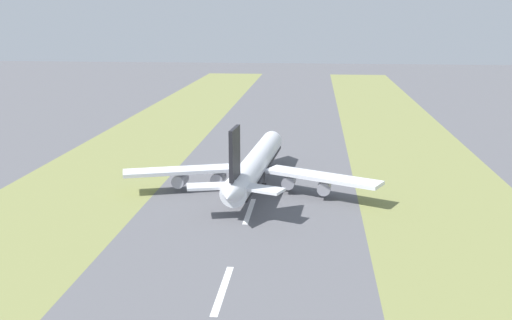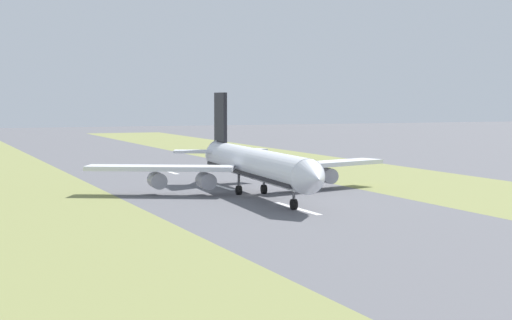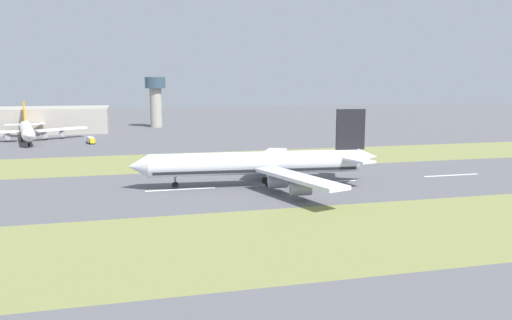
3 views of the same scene
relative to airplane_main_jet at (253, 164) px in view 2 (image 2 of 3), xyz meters
The scene contains 7 objects.
ground_plane 6.06m from the airplane_main_jet, ahead, with size 800.00×800.00×0.00m, color #56565B.
grass_median_west 44.76m from the airplane_main_jet, behind, with size 40.00×600.00×0.01m, color olive.
grass_median_east 46.04m from the airplane_main_jet, ahead, with size 40.00×600.00×0.01m, color olive.
centreline_dash_near 58.41m from the airplane_main_jet, 89.36° to the right, with size 1.20×18.00×0.01m, color silver.
centreline_dash_mid 19.08m from the airplane_main_jet, 87.94° to the right, with size 1.20×18.00×0.01m, color silver.
centreline_dash_far 22.72m from the airplane_main_jet, 88.30° to the left, with size 1.20×18.00×0.01m, color silver.
airplane_main_jet is the anchor object (origin of this frame).
Camera 2 is at (61.48, 155.18, 19.11)m, focal length 60.00 mm.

